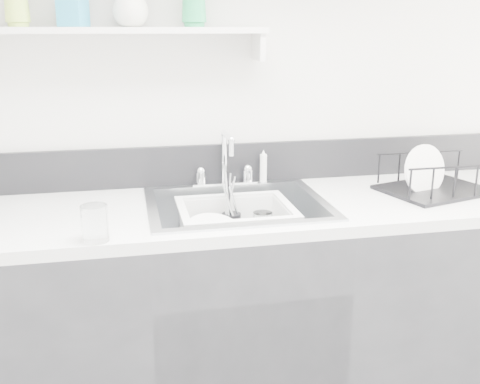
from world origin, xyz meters
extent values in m
cube|color=silver|center=(0.00, 1.49, 1.30)|extent=(3.50, 0.02, 2.60)
cube|color=#29292D|center=(0.00, 1.19, 0.44)|extent=(3.20, 0.62, 0.88)
cube|color=silver|center=(0.00, 1.19, 0.90)|extent=(3.20, 0.62, 0.04)
cube|color=black|center=(0.00, 1.49, 1.00)|extent=(3.20, 0.02, 0.16)
cube|color=silver|center=(0.00, 1.44, 0.93)|extent=(0.26, 0.06, 0.02)
cylinder|color=silver|center=(-0.10, 1.44, 0.96)|extent=(0.04, 0.04, 0.05)
cylinder|color=silver|center=(0.10, 1.44, 0.96)|extent=(0.04, 0.04, 0.05)
cylinder|color=silver|center=(0.00, 1.44, 1.03)|extent=(0.02, 0.02, 0.20)
cylinder|color=silver|center=(0.00, 1.37, 1.14)|extent=(0.02, 0.15, 0.02)
cylinder|color=white|center=(0.16, 1.44, 0.99)|extent=(0.03, 0.03, 0.14)
cube|color=silver|center=(-0.35, 1.42, 1.52)|extent=(1.00, 0.16, 0.02)
cube|color=silver|center=(0.13, 1.42, 1.46)|extent=(0.02, 0.14, 0.10)
cylinder|color=white|center=(-0.08, 1.15, 0.78)|extent=(0.24, 0.24, 0.01)
cylinder|color=white|center=(-0.08, 1.16, 0.79)|extent=(0.23, 0.23, 0.01)
cylinder|color=white|center=(-0.09, 1.15, 0.83)|extent=(0.27, 0.26, 0.10)
cylinder|color=black|center=(0.00, 1.28, 0.81)|extent=(0.07, 0.07, 0.09)
cylinder|color=silver|center=(-0.02, 1.29, 0.89)|extent=(0.01, 0.05, 0.18)
cylinder|color=silver|center=(0.01, 1.27, 0.88)|extent=(0.02, 0.04, 0.16)
cylinder|color=black|center=(-0.01, 1.28, 0.91)|extent=(0.01, 0.05, 0.20)
cylinder|color=white|center=(0.10, 1.22, 0.82)|extent=(0.09, 0.09, 0.10)
cylinder|color=white|center=(-0.48, 0.92, 0.98)|extent=(0.09, 0.09, 0.11)
imported|color=white|center=(0.06, 1.13, 0.78)|extent=(0.13, 0.13, 0.03)
imported|color=silver|center=(-0.34, 1.42, 1.61)|extent=(0.14, 0.14, 0.16)
camera|label=1|loc=(-0.38, -0.69, 1.53)|focal=42.00mm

